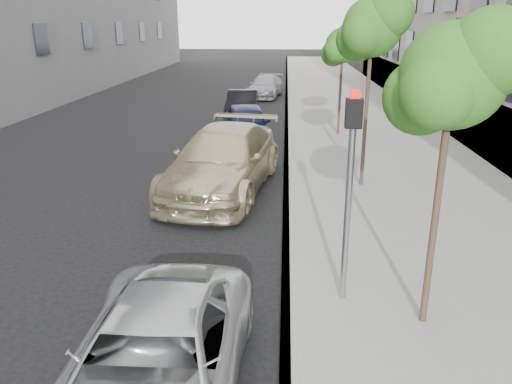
# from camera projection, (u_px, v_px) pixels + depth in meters

# --- Properties ---
(sidewalk) EXTENTS (6.40, 72.00, 0.14)m
(sidewalk) POSITION_uv_depth(u_px,v_px,m) (341.00, 100.00, 28.59)
(sidewalk) COLOR gray
(sidewalk) RESTS_ON ground
(curb) EXTENTS (0.15, 72.00, 0.14)m
(curb) POSITION_uv_depth(u_px,v_px,m) (287.00, 99.00, 28.76)
(curb) COLOR #9E9B93
(curb) RESTS_ON ground
(tree_near) EXTENTS (1.70, 1.50, 4.38)m
(tree_near) POSITION_uv_depth(u_px,v_px,m) (455.00, 76.00, 6.23)
(tree_near) COLOR #38281C
(tree_near) RESTS_ON sidewalk
(tree_mid) EXTENTS (1.78, 1.58, 4.94)m
(tree_mid) POSITION_uv_depth(u_px,v_px,m) (373.00, 27.00, 12.20)
(tree_mid) COLOR #38281C
(tree_mid) RESTS_ON sidewalk
(tree_far) EXTENTS (1.66, 1.46, 4.15)m
(tree_far) POSITION_uv_depth(u_px,v_px,m) (343.00, 45.00, 18.57)
(tree_far) COLOR #38281C
(tree_far) RESTS_ON sidewalk
(signal_pole) EXTENTS (0.24, 0.19, 3.29)m
(signal_pole) POSITION_uv_depth(u_px,v_px,m) (350.00, 175.00, 7.32)
(signal_pole) COLOR #939699
(signal_pole) RESTS_ON sidewalk
(minivan) EXTENTS (2.03, 4.38, 1.22)m
(minivan) POSITION_uv_depth(u_px,v_px,m) (154.00, 367.00, 5.67)
(minivan) COLOR silver
(minivan) RESTS_ON ground
(suv) EXTENTS (3.17, 6.01, 1.66)m
(suv) POSITION_uv_depth(u_px,v_px,m) (223.00, 160.00, 13.23)
(suv) COLOR #BDB187
(suv) RESTS_ON ground
(sedan_blue) EXTENTS (2.25, 4.39, 1.43)m
(sedan_blue) POSITION_uv_depth(u_px,v_px,m) (246.00, 124.00, 18.50)
(sedan_blue) COLOR #101636
(sedan_blue) RESTS_ON ground
(sedan_black) EXTENTS (1.38, 3.89, 1.28)m
(sedan_black) POSITION_uv_depth(u_px,v_px,m) (242.00, 105.00, 23.26)
(sedan_black) COLOR black
(sedan_black) RESTS_ON ground
(sedan_rear) EXTENTS (2.30, 4.50, 1.25)m
(sedan_rear) POSITION_uv_depth(u_px,v_px,m) (266.00, 87.00, 29.87)
(sedan_rear) COLOR gray
(sedan_rear) RESTS_ON ground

